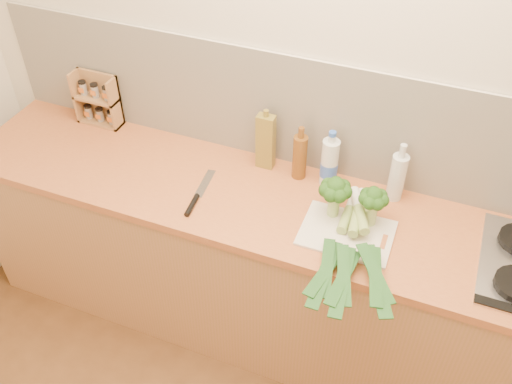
# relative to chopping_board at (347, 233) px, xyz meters

# --- Properties ---
(room_shell) EXTENTS (3.50, 3.50, 3.50)m
(room_shell) POSITION_rel_chopping_board_xyz_m (-0.22, 0.37, 0.26)
(room_shell) COLOR beige
(room_shell) RESTS_ON ground
(counter) EXTENTS (3.20, 0.62, 0.90)m
(counter) POSITION_rel_chopping_board_xyz_m (-0.22, 0.08, -0.46)
(counter) COLOR #A96F46
(counter) RESTS_ON ground
(chopping_board) EXTENTS (0.37, 0.28, 0.01)m
(chopping_board) POSITION_rel_chopping_board_xyz_m (0.00, 0.00, 0.00)
(chopping_board) COLOR beige
(chopping_board) RESTS_ON counter
(broccoli_left) EXTENTS (0.14, 0.14, 0.19)m
(broccoli_left) POSITION_rel_chopping_board_xyz_m (-0.08, 0.08, 0.14)
(broccoli_left) COLOR #A7C573
(broccoli_left) RESTS_ON chopping_board
(broccoli_right) EXTENTS (0.12, 0.12, 0.18)m
(broccoli_right) POSITION_rel_chopping_board_xyz_m (0.07, 0.09, 0.13)
(broccoli_right) COLOR #A7C573
(broccoli_right) RESTS_ON chopping_board
(leek_front) EXTENTS (0.10, 0.66, 0.04)m
(leek_front) POSITION_rel_chopping_board_xyz_m (-0.02, -0.03, 0.03)
(leek_front) COLOR white
(leek_front) RESTS_ON chopping_board
(leek_mid) EXTENTS (0.13, 0.68, 0.04)m
(leek_mid) POSITION_rel_chopping_board_xyz_m (0.03, -0.04, 0.05)
(leek_mid) COLOR white
(leek_mid) RESTS_ON chopping_board
(leek_back) EXTENTS (0.31, 0.62, 0.04)m
(leek_back) POSITION_rel_chopping_board_xyz_m (0.08, -0.04, 0.06)
(leek_back) COLOR white
(leek_back) RESTS_ON chopping_board
(chefs_knife) EXTENTS (0.06, 0.32, 0.02)m
(chefs_knife) POSITION_rel_chopping_board_xyz_m (-0.66, -0.05, 0.00)
(chefs_knife) COLOR silver
(chefs_knife) RESTS_ON counter
(spice_rack) EXTENTS (0.23, 0.09, 0.27)m
(spice_rack) POSITION_rel_chopping_board_xyz_m (-1.36, 0.32, 0.11)
(spice_rack) COLOR #A87A48
(spice_rack) RESTS_ON counter
(oil_tin) EXTENTS (0.08, 0.05, 0.30)m
(oil_tin) POSITION_rel_chopping_board_xyz_m (-0.46, 0.29, 0.13)
(oil_tin) COLOR olive
(oil_tin) RESTS_ON counter
(glass_bottle) EXTENTS (0.07, 0.07, 0.28)m
(glass_bottle) POSITION_rel_chopping_board_xyz_m (0.13, 0.29, 0.11)
(glass_bottle) COLOR silver
(glass_bottle) RESTS_ON counter
(amber_bottle) EXTENTS (0.06, 0.06, 0.26)m
(amber_bottle) POSITION_rel_chopping_board_xyz_m (-0.30, 0.28, 0.11)
(amber_bottle) COLOR brown
(amber_bottle) RESTS_ON counter
(water_bottle) EXTENTS (0.08, 0.08, 0.26)m
(water_bottle) POSITION_rel_chopping_board_xyz_m (-0.16, 0.28, 0.10)
(water_bottle) COLOR silver
(water_bottle) RESTS_ON counter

